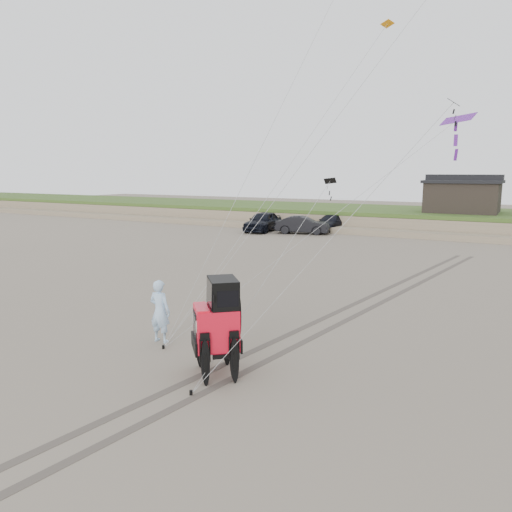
# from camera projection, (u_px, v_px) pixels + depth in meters

# --- Properties ---
(ground) EXTENTS (160.00, 160.00, 0.00)m
(ground) POSITION_uv_depth(u_px,v_px,m) (209.00, 362.00, 14.14)
(ground) COLOR #6B6054
(ground) RESTS_ON ground
(dune_ridge) EXTENTS (160.00, 14.25, 1.73)m
(dune_ridge) POSITION_uv_depth(u_px,v_px,m) (439.00, 221.00, 46.26)
(dune_ridge) COLOR #7A6B54
(dune_ridge) RESTS_ON ground
(cabin) EXTENTS (6.40, 5.40, 3.35)m
(cabin) POSITION_uv_depth(u_px,v_px,m) (463.00, 195.00, 44.47)
(cabin) COLOR black
(cabin) RESTS_ON dune_ridge
(truck_a) EXTENTS (2.61, 5.41, 1.78)m
(truck_a) POSITION_uv_depth(u_px,v_px,m) (263.00, 221.00, 44.89)
(truck_a) COLOR black
(truck_a) RESTS_ON ground
(truck_b) EXTENTS (4.91, 2.72, 1.53)m
(truck_b) POSITION_uv_depth(u_px,v_px,m) (303.00, 225.00, 43.12)
(truck_b) COLOR black
(truck_b) RESTS_ON ground
(truck_c) EXTENTS (2.62, 5.22, 1.46)m
(truck_c) POSITION_uv_depth(u_px,v_px,m) (332.00, 223.00, 45.51)
(truck_c) COLOR black
(truck_c) RESTS_ON ground
(jeep) EXTENTS (5.76, 5.53, 2.08)m
(jeep) POSITION_uv_depth(u_px,v_px,m) (216.00, 337.00, 13.14)
(jeep) COLOR red
(jeep) RESTS_ON ground
(man) EXTENTS (0.75, 0.51, 2.01)m
(man) POSITION_uv_depth(u_px,v_px,m) (160.00, 311.00, 15.67)
(man) COLOR #95ADE6
(man) RESTS_ON ground
(kite_flock) EXTENTS (5.07, 7.86, 9.44)m
(kite_flock) POSITION_uv_depth(u_px,v_px,m) (433.00, 77.00, 19.04)
(kite_flock) COLOR black
(kite_flock) RESTS_ON ground
(stake_main) EXTENTS (0.08, 0.08, 0.12)m
(stake_main) POSITION_uv_depth(u_px,v_px,m) (163.00, 347.00, 15.18)
(stake_main) COLOR black
(stake_main) RESTS_ON ground
(stake_aux) EXTENTS (0.08, 0.08, 0.12)m
(stake_aux) POSITION_uv_depth(u_px,v_px,m) (191.00, 393.00, 12.05)
(stake_aux) COLOR black
(stake_aux) RESTS_ON ground
(tire_tracks) EXTENTS (5.22, 29.74, 0.01)m
(tire_tracks) POSITION_uv_depth(u_px,v_px,m) (363.00, 306.00, 20.06)
(tire_tracks) COLOR #4C443D
(tire_tracks) RESTS_ON ground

